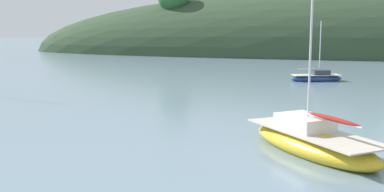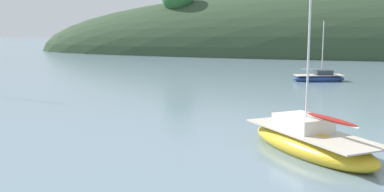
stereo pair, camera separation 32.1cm
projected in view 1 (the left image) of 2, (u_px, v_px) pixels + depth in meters
The scene contains 2 objects.
sailboat_cream_ketch at pixel (317, 78), 44.34m from camera, with size 5.30×3.23×5.93m.
sailboat_grey_yawl at pixel (312, 141), 19.21m from camera, with size 6.39×7.24×9.45m.
Camera 1 is at (6.02, -5.71, 5.19)m, focal length 42.95 mm.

